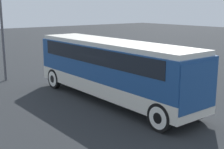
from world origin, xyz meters
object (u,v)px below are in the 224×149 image
at_px(lamp_post, 1,19).
at_px(tour_bus, 113,65).
at_px(parked_car_mid, 174,64).
at_px(parked_car_near, 124,62).

bearing_deg(lamp_post, tour_bus, 18.13).
height_order(parked_car_mid, lamp_post, lamp_post).
relative_size(parked_car_mid, lamp_post, 0.65).
distance_m(tour_bus, parked_car_near, 8.26).
relative_size(tour_bus, lamp_post, 1.71).
height_order(parked_car_near, lamp_post, lamp_post).
relative_size(parked_car_near, parked_car_mid, 1.10).
height_order(tour_bus, lamp_post, lamp_post).
bearing_deg(parked_car_near, lamp_post, -106.46).
bearing_deg(tour_bus, lamp_post, -161.87).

